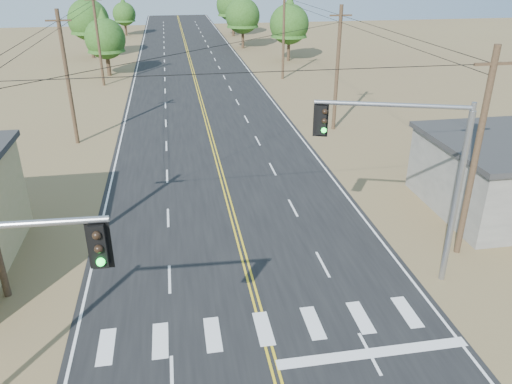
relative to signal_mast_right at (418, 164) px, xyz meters
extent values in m
cube|color=black|center=(-6.92, 19.46, -5.48)|extent=(15.00, 200.00, 0.02)
cylinder|color=#4C3826|center=(-17.42, 21.46, -0.49)|extent=(0.30, 0.30, 10.00)
cube|color=#4C3826|center=(-17.42, 21.46, 3.71)|extent=(1.80, 0.12, 0.12)
cylinder|color=#4C3826|center=(-17.42, 41.46, -0.49)|extent=(0.30, 0.30, 10.00)
cube|color=#4C3826|center=(-17.42, 41.46, 3.71)|extent=(1.80, 0.12, 0.12)
cylinder|color=#4C3826|center=(3.58, 1.46, -0.49)|extent=(0.30, 0.30, 10.00)
cube|color=#4C3826|center=(3.58, 1.46, 3.71)|extent=(1.80, 0.12, 0.12)
cylinder|color=#4C3826|center=(3.58, 21.46, -0.49)|extent=(0.30, 0.30, 10.00)
cube|color=#4C3826|center=(3.58, 21.46, 3.71)|extent=(1.80, 0.12, 0.12)
cylinder|color=#4C3826|center=(3.58, 41.46, -0.49)|extent=(0.30, 0.30, 10.00)
cube|color=black|center=(-11.82, -6.79, 1.39)|extent=(0.39, 0.33, 1.17)
sphere|color=black|center=(-11.82, -6.98, 1.76)|extent=(0.21, 0.21, 0.21)
sphere|color=black|center=(-11.82, -6.98, 1.39)|extent=(0.21, 0.21, 0.21)
sphere|color=#0CE533|center=(-11.82, -6.98, 1.02)|extent=(0.21, 0.21, 0.21)
cylinder|color=gray|center=(1.68, -0.54, -1.57)|extent=(0.27, 0.27, 7.83)
cylinder|color=gray|center=(1.68, -0.54, 2.35)|extent=(0.20, 0.20, 0.67)
cylinder|color=gray|center=(-1.24, 0.41, 2.46)|extent=(5.90, 2.08, 0.18)
cube|color=black|center=(-3.85, 1.26, 1.73)|extent=(0.48, 0.44, 1.23)
sphere|color=black|center=(-3.79, 1.07, 2.12)|extent=(0.22, 0.22, 0.22)
sphere|color=black|center=(-3.79, 1.07, 1.73)|extent=(0.22, 0.22, 0.22)
sphere|color=#0CE533|center=(-3.79, 1.07, 1.34)|extent=(0.22, 0.22, 0.22)
cylinder|color=#3F2D1E|center=(-17.29, 46.85, -4.04)|extent=(0.50, 0.50, 2.90)
cone|color=#224814|center=(-17.29, 46.85, -0.01)|extent=(4.51, 4.51, 5.15)
sphere|color=#224814|center=(-17.29, 46.85, -1.06)|extent=(4.83, 4.83, 4.83)
cylinder|color=#3F2D1E|center=(-20.77, 59.93, -3.75)|extent=(0.46, 0.46, 3.46)
cone|color=#224814|center=(-20.77, 59.93, 1.05)|extent=(5.39, 5.39, 6.15)
sphere|color=#224814|center=(-20.77, 59.93, -0.20)|extent=(5.77, 5.77, 5.77)
cylinder|color=#3F2D1E|center=(-17.50, 83.21, -4.22)|extent=(0.43, 0.43, 2.53)
cone|color=#224814|center=(-17.50, 83.21, -0.72)|extent=(3.93, 3.93, 4.49)
sphere|color=#224814|center=(-17.50, 83.21, -1.63)|extent=(4.21, 4.21, 4.21)
cylinder|color=#3F2D1E|center=(6.91, 52.78, -3.86)|extent=(0.42, 0.42, 3.26)
cone|color=#224814|center=(6.91, 52.78, 0.66)|extent=(5.06, 5.06, 5.79)
sphere|color=#224814|center=(6.91, 52.78, -0.51)|extent=(5.43, 5.43, 5.43)
cylinder|color=#3F2D1E|center=(2.13, 64.75, -3.85)|extent=(0.43, 0.43, 3.27)
cone|color=#224814|center=(2.13, 64.75, 0.70)|extent=(5.09, 5.09, 5.82)
sphere|color=#224814|center=(2.13, 64.75, -0.49)|extent=(5.46, 5.46, 5.46)
cylinder|color=#3F2D1E|center=(2.45, 79.26, -3.68)|extent=(0.49, 0.49, 3.61)
sphere|color=#224814|center=(2.45, 79.26, 0.03)|extent=(6.02, 6.02, 6.02)
camera|label=1|loc=(-9.82, -17.72, 7.70)|focal=35.00mm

